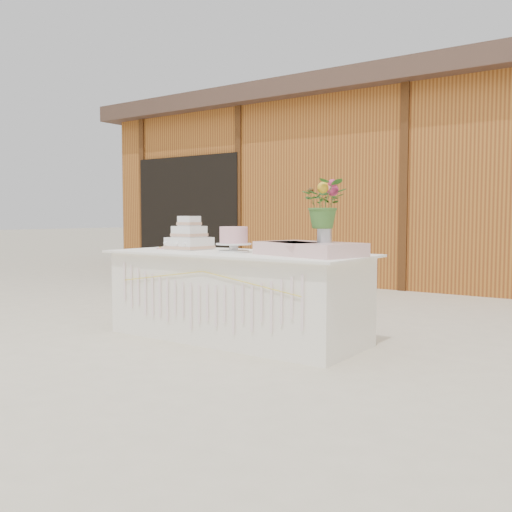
{
  "coord_description": "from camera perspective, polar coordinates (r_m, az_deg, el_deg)",
  "views": [
    {
      "loc": [
        3.06,
        -4.0,
        1.09
      ],
      "look_at": [
        0.0,
        0.3,
        0.72
      ],
      "focal_mm": 40.0,
      "sensor_mm": 36.0,
      "label": 1
    }
  ],
  "objects": [
    {
      "name": "cake_table",
      "position": [
        5.08,
        -2.0,
        -3.95
      ],
      "size": [
        2.4,
        1.0,
        0.77
      ],
      "color": "white",
      "rests_on": "ground"
    },
    {
      "name": "bouquet",
      "position": [
        4.57,
        6.9,
        5.81
      ],
      "size": [
        0.45,
        0.42,
        0.39
      ],
      "primitive_type": "imported",
      "rotation": [
        0.0,
        0.0,
        0.42
      ],
      "color": "#3D6E2C",
      "rests_on": "flower_vase"
    },
    {
      "name": "satin_runner",
      "position": [
        4.65,
        5.36,
        0.71
      ],
      "size": [
        0.95,
        0.69,
        0.11
      ],
      "primitive_type": "cube",
      "rotation": [
        0.0,
        0.0,
        -0.25
      ],
      "color": "beige",
      "rests_on": "cake_table"
    },
    {
      "name": "loose_flowers",
      "position": [
        5.78,
        -9.19,
        0.89
      ],
      "size": [
        0.25,
        0.4,
        0.02
      ],
      "primitive_type": null,
      "rotation": [
        0.0,
        0.0,
        0.28
      ],
      "color": "pink",
      "rests_on": "cake_table"
    },
    {
      "name": "flower_vase",
      "position": [
        4.57,
        6.87,
        2.34
      ],
      "size": [
        0.12,
        0.12,
        0.16
      ],
      "primitive_type": "cylinder",
      "color": "silver",
      "rests_on": "satin_runner"
    },
    {
      "name": "barn",
      "position": [
        10.47,
        18.48,
        7.01
      ],
      "size": [
        12.6,
        4.6,
        3.3
      ],
      "color": "#A46322",
      "rests_on": "ground"
    },
    {
      "name": "pink_cake_stand",
      "position": [
        5.04,
        -2.25,
        1.82
      ],
      "size": [
        0.32,
        0.32,
        0.23
      ],
      "color": "white",
      "rests_on": "cake_table"
    },
    {
      "name": "ground",
      "position": [
        5.15,
        -1.96,
        -8.21
      ],
      "size": [
        80.0,
        80.0,
        0.0
      ],
      "primitive_type": "plane",
      "color": "beige",
      "rests_on": "ground"
    },
    {
      "name": "wedding_cake",
      "position": [
        5.49,
        -6.69,
        1.78
      ],
      "size": [
        0.36,
        0.36,
        0.32
      ],
      "rotation": [
        0.0,
        0.0,
        -0.02
      ],
      "color": "white",
      "rests_on": "cake_table"
    }
  ]
}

